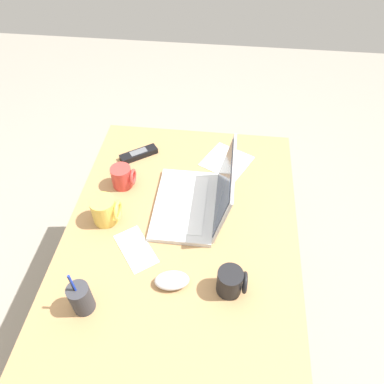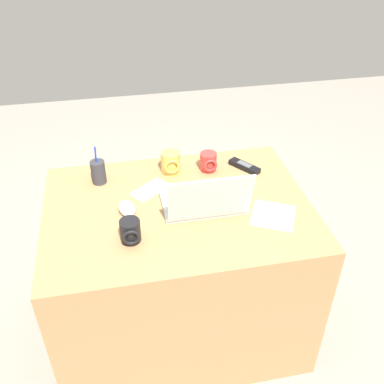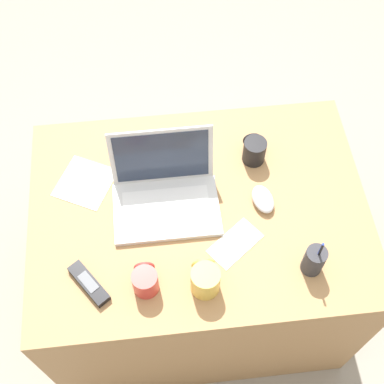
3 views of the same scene
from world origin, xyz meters
TOP-DOWN VIEW (x-y plane):
  - ground_plane at (0.00, 0.00)m, footprint 6.00×6.00m
  - desk at (0.00, 0.00)m, footprint 1.11×0.81m
  - laptop at (-0.11, 0.04)m, footprint 0.34×0.28m
  - computer_mouse at (0.21, -0.00)m, footprint 0.09×0.12m
  - coffee_mug_white at (-0.19, -0.25)m, footprint 0.08×0.09m
  - coffee_mug_tall at (0.21, 0.18)m, footprint 0.08×0.09m
  - coffee_mug_spare at (-0.01, -0.27)m, footprint 0.09×0.10m
  - cordless_phone at (-0.36, -0.23)m, footprint 0.13×0.15m
  - pen_holder at (0.32, -0.25)m, footprint 0.06×0.06m
  - paper_note_near_laptop at (0.10, -0.14)m, footprint 0.19×0.18m
  - paper_note_left at (-0.37, 0.14)m, footprint 0.23×0.23m

SIDE VIEW (x-z plane):
  - ground_plane at x=0.00m, z-range 0.00..0.00m
  - desk at x=0.00m, z-range 0.00..0.75m
  - paper_note_near_laptop at x=0.10m, z-range 0.75..0.76m
  - paper_note_left at x=-0.37m, z-range 0.75..0.76m
  - cordless_phone at x=-0.36m, z-range 0.75..0.78m
  - computer_mouse at x=0.21m, z-range 0.75..0.79m
  - coffee_mug_white at x=-0.19m, z-range 0.75..0.84m
  - coffee_mug_tall at x=0.21m, z-range 0.75..0.85m
  - laptop at x=-0.11m, z-range 0.69..0.91m
  - coffee_mug_spare at x=-0.01m, z-range 0.75..0.85m
  - pen_holder at x=0.32m, z-range 0.72..0.90m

